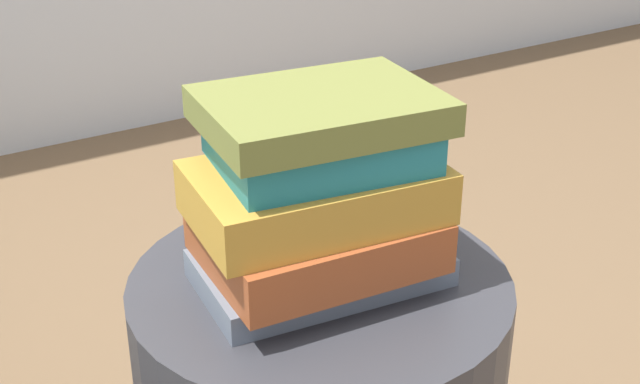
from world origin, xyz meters
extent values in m
cube|color=slate|center=(0.00, 0.00, 0.59)|extent=(0.30, 0.19, 0.03)
cube|color=#994723|center=(-0.01, -0.01, 0.64)|extent=(0.27, 0.22, 0.06)
cube|color=#B7842D|center=(-0.01, -0.01, 0.69)|extent=(0.29, 0.20, 0.06)
cube|color=#1E727F|center=(0.00, 0.00, 0.75)|extent=(0.25, 0.20, 0.04)
cube|color=olive|center=(0.00, 0.00, 0.79)|extent=(0.27, 0.21, 0.04)
camera|label=1|loc=(-0.47, -0.76, 1.12)|focal=49.20mm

